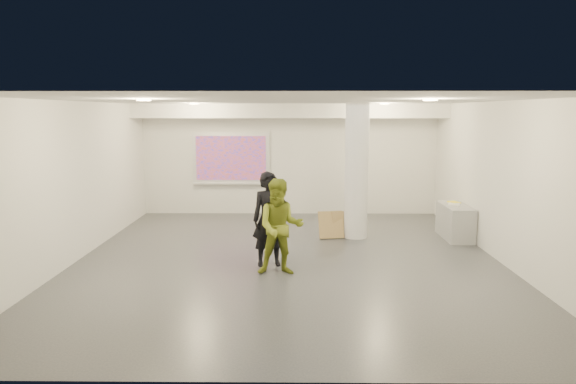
{
  "coord_description": "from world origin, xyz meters",
  "views": [
    {
      "loc": [
        0.11,
        -9.49,
        2.81
      ],
      "look_at": [
        0.0,
        0.4,
        1.25
      ],
      "focal_mm": 32.0,
      "sensor_mm": 36.0,
      "label": 1
    }
  ],
  "objects_px": {
    "column": "(356,171)",
    "credenza": "(455,222)",
    "man": "(280,227)",
    "projection_screen": "(231,159)",
    "woman": "(269,219)"
  },
  "relations": [
    {
      "from": "column",
      "to": "credenza",
      "type": "relative_size",
      "value": 2.35
    },
    {
      "from": "credenza",
      "to": "man",
      "type": "height_order",
      "value": "man"
    },
    {
      "from": "projection_screen",
      "to": "credenza",
      "type": "relative_size",
      "value": 1.64
    },
    {
      "from": "woman",
      "to": "man",
      "type": "bearing_deg",
      "value": -79.78
    },
    {
      "from": "column",
      "to": "man",
      "type": "relative_size",
      "value": 1.79
    },
    {
      "from": "column",
      "to": "woman",
      "type": "relative_size",
      "value": 1.73
    },
    {
      "from": "column",
      "to": "credenza",
      "type": "distance_m",
      "value": 2.49
    },
    {
      "from": "credenza",
      "to": "woman",
      "type": "relative_size",
      "value": 0.74
    },
    {
      "from": "column",
      "to": "man",
      "type": "xyz_separation_m",
      "value": [
        -1.62,
        -2.66,
        -0.66
      ]
    },
    {
      "from": "column",
      "to": "credenza",
      "type": "bearing_deg",
      "value": -1.34
    },
    {
      "from": "column",
      "to": "projection_screen",
      "type": "distance_m",
      "value": 4.08
    },
    {
      "from": "projection_screen",
      "to": "woman",
      "type": "xyz_separation_m",
      "value": [
        1.27,
        -4.8,
        -0.66
      ]
    },
    {
      "from": "woman",
      "to": "man",
      "type": "height_order",
      "value": "woman"
    },
    {
      "from": "projection_screen",
      "to": "man",
      "type": "xyz_separation_m",
      "value": [
        1.48,
        -5.32,
        -0.69
      ]
    },
    {
      "from": "woman",
      "to": "man",
      "type": "xyz_separation_m",
      "value": [
        0.21,
        -0.51,
        -0.03
      ]
    }
  ]
}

